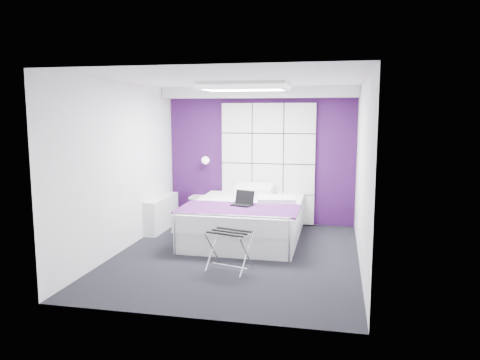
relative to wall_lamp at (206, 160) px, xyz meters
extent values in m
plane|color=black|center=(1.05, -2.06, -1.22)|extent=(4.40, 4.40, 0.00)
plane|color=white|center=(1.05, -2.06, 1.38)|extent=(4.40, 4.40, 0.00)
plane|color=white|center=(1.05, 0.14, 0.08)|extent=(3.60, 0.00, 3.60)
plane|color=white|center=(-0.75, -2.06, 0.08)|extent=(0.00, 4.40, 4.40)
plane|color=white|center=(2.85, -2.06, 0.08)|extent=(0.00, 4.40, 4.40)
cube|color=#360F43|center=(1.05, 0.13, 0.08)|extent=(3.58, 0.02, 2.58)
cube|color=white|center=(1.05, -0.11, 1.28)|extent=(3.58, 0.50, 0.20)
sphere|color=white|center=(0.00, 0.00, 0.00)|extent=(0.15, 0.15, 0.15)
cube|color=white|center=(-0.64, -0.76, -0.92)|extent=(0.22, 1.20, 0.60)
cube|color=white|center=(1.00, -1.08, -1.05)|extent=(1.78, 2.23, 0.33)
cube|color=white|center=(1.00, -1.08, -0.75)|extent=(1.82, 2.27, 0.28)
cube|color=#57195F|center=(1.00, -1.64, -0.59)|extent=(1.88, 1.00, 0.03)
cube|color=white|center=(-0.10, -0.04, -0.73)|extent=(0.40, 0.31, 0.04)
cube|color=black|center=(1.10, -2.71, -0.69)|extent=(0.55, 0.40, 0.01)
cube|color=black|center=(1.01, -1.44, -0.56)|extent=(0.33, 0.23, 0.02)
cube|color=black|center=(1.01, -1.32, -0.44)|extent=(0.33, 0.01, 0.22)
camera|label=1|loc=(2.50, -8.70, 0.92)|focal=35.00mm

